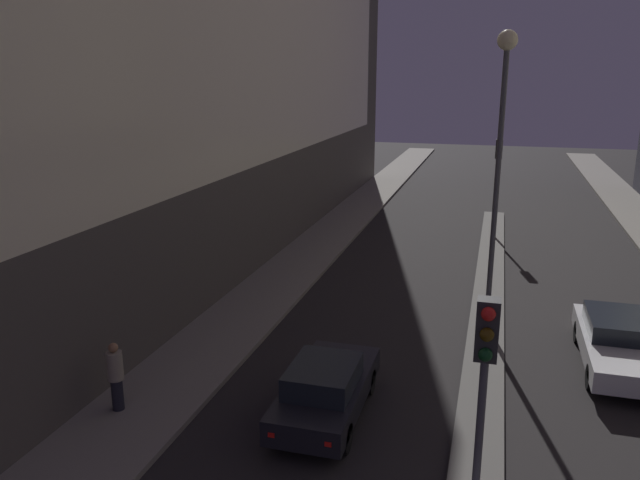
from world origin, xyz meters
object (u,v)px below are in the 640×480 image
street_lamp (501,126)px  car_right_lane (618,342)px  pedestrian_on_left_sidewalk (116,375)px  car_left_lane (326,389)px  traffic_light_near (483,381)px  traffic_light_mid (498,166)px

street_lamp → car_right_lane: 6.73m
pedestrian_on_left_sidewalk → car_right_lane: bearing=27.1°
car_left_lane → car_right_lane: bearing=34.2°
traffic_light_near → car_right_lane: bearing=68.6°
street_lamp → pedestrian_on_left_sidewalk: size_ratio=5.26×
traffic_light_near → car_left_lane: traffic_light_near is taller
traffic_light_near → traffic_light_mid: bearing=90.0°
car_right_lane → traffic_light_mid: bearing=104.7°
traffic_light_near → car_left_lane: bearing=129.9°
street_lamp → pedestrian_on_left_sidewalk: 12.22m
street_lamp → car_left_lane: bearing=-119.2°
traffic_light_mid → car_right_lane: size_ratio=0.97×
traffic_light_near → car_right_lane: (3.46, 8.84, -2.81)m
traffic_light_near → traffic_light_mid: 22.04m
traffic_light_near → car_left_lane: 6.07m
traffic_light_near → street_lamp: 10.69m
street_lamp → car_right_lane: street_lamp is taller
car_right_lane → pedestrian_on_left_sidewalk: pedestrian_on_left_sidewalk is taller
traffic_light_near → car_left_lane: (-3.46, 4.14, -2.79)m
traffic_light_mid → street_lamp: size_ratio=0.53×
street_lamp → pedestrian_on_left_sidewalk: bearing=-137.7°
street_lamp → car_right_lane: (3.46, -1.50, -5.57)m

